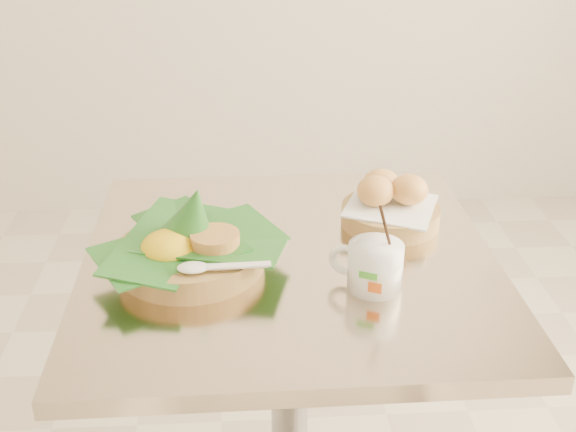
{
  "coord_description": "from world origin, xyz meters",
  "views": [
    {
      "loc": [
        0.09,
        -1.05,
        1.36
      ],
      "look_at": [
        0.15,
        0.03,
        0.82
      ],
      "focal_mm": 45.0,
      "sensor_mm": 36.0,
      "label": 1
    }
  ],
  "objects": [
    {
      "name": "coffee_mug",
      "position": [
        0.28,
        -0.09,
        0.79
      ],
      "size": [
        0.12,
        0.09,
        0.15
      ],
      "rotation": [
        0.0,
        0.0,
        -0.43
      ],
      "color": "white",
      "rests_on": "cafe_table"
    },
    {
      "name": "cafe_table",
      "position": [
        0.16,
        0.02,
        0.53
      ],
      "size": [
        0.71,
        0.71,
        0.75
      ],
      "rotation": [
        0.0,
        0.0,
        0.01
      ],
      "color": "gray",
      "rests_on": "floor"
    },
    {
      "name": "bread_basket",
      "position": [
        0.35,
        0.14,
        0.79
      ],
      "size": [
        0.2,
        0.2,
        0.09
      ],
      "rotation": [
        0.0,
        0.0,
        0.4
      ],
      "color": "#AB8A49",
      "rests_on": "cafe_table"
    },
    {
      "name": "rice_basket",
      "position": [
        -0.01,
        -0.0,
        0.79
      ],
      "size": [
        0.3,
        0.3,
        0.15
      ],
      "rotation": [
        0.0,
        0.0,
        0.34
      ],
      "color": "#AB8A49",
      "rests_on": "cafe_table"
    }
  ]
}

